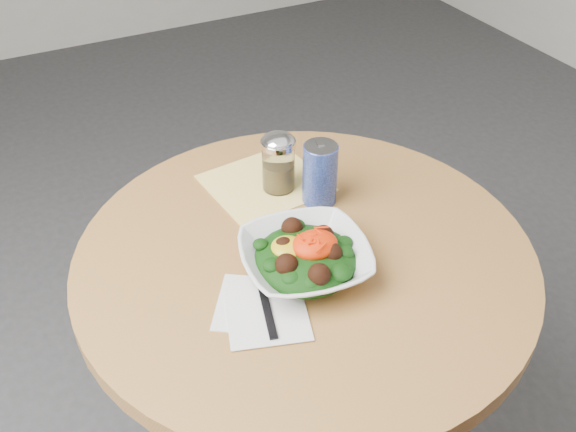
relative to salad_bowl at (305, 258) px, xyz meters
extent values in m
cylinder|color=black|center=(0.03, 0.05, -0.43)|extent=(0.10, 0.10, 0.71)
cylinder|color=#BA8643|center=(0.03, 0.05, -0.05)|extent=(0.90, 0.90, 0.04)
cube|color=yellow|center=(0.06, 0.29, -0.03)|extent=(0.26, 0.25, 0.00)
cube|color=silver|center=(-0.12, -0.04, -0.03)|extent=(0.19, 0.19, 0.00)
cube|color=silver|center=(-0.11, -0.07, -0.03)|extent=(0.18, 0.18, 0.00)
imported|color=silver|center=(0.00, 0.00, 0.00)|extent=(0.28, 0.28, 0.06)
ellipsoid|color=black|center=(0.00, 0.00, -0.01)|extent=(0.19, 0.19, 0.07)
ellipsoid|color=gold|center=(-0.03, 0.02, 0.03)|extent=(0.06, 0.06, 0.02)
ellipsoid|color=#EC3405|center=(0.02, -0.01, 0.03)|extent=(0.09, 0.08, 0.04)
cube|color=black|center=(-0.11, -0.06, -0.03)|extent=(0.05, 0.13, 0.00)
cube|color=black|center=(-0.08, 0.04, -0.03)|extent=(0.05, 0.08, 0.00)
cylinder|color=silver|center=(0.07, 0.26, 0.02)|extent=(0.07, 0.07, 0.11)
cylinder|color=olive|center=(0.07, 0.26, 0.00)|extent=(0.06, 0.06, 0.06)
cylinder|color=white|center=(0.07, 0.26, 0.08)|extent=(0.07, 0.07, 0.01)
ellipsoid|color=white|center=(0.07, 0.26, 0.09)|extent=(0.07, 0.07, 0.03)
cylinder|color=navy|center=(0.13, 0.18, 0.03)|extent=(0.07, 0.07, 0.14)
cylinder|color=silver|center=(0.13, 0.18, 0.10)|extent=(0.07, 0.07, 0.00)
cube|color=silver|center=(0.13, 0.19, 0.11)|extent=(0.02, 0.02, 0.00)
camera|label=1|loc=(-0.43, -0.77, 0.80)|focal=40.00mm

